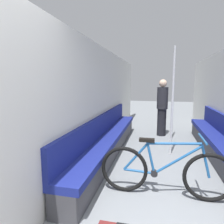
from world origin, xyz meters
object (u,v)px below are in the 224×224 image
at_px(bench_seat_row_left, 109,141).
at_px(grab_pole_far, 172,99).
at_px(bicycle, 165,172).
at_px(bench_seat_row_right, 223,148).
at_px(passenger_standing, 162,107).
at_px(grab_pole_near, 173,103).

relative_size(bench_seat_row_left, grab_pole_far, 1.98).
bearing_deg(bench_seat_row_left, grab_pole_far, 44.99).
bearing_deg(bicycle, grab_pole_far, 75.95).
xyz_separation_m(bench_seat_row_right, passenger_standing, (-1.09, 1.76, 0.53)).
distance_m(grab_pole_near, grab_pole_far, 1.07).
distance_m(bench_seat_row_left, grab_pole_far, 2.05).
bearing_deg(passenger_standing, bench_seat_row_right, -59.24).
distance_m(bench_seat_row_right, grab_pole_far, 1.77).
xyz_separation_m(bench_seat_row_left, bench_seat_row_right, (2.19, 0.00, 0.00)).
bearing_deg(grab_pole_near, grab_pole_far, 86.90).
xyz_separation_m(bench_seat_row_right, grab_pole_near, (-0.92, 0.27, 0.79)).
height_order(bench_seat_row_left, grab_pole_near, grab_pole_near).
relative_size(bench_seat_row_right, grab_pole_near, 1.98).
bearing_deg(bicycle, bench_seat_row_right, 42.68).
height_order(grab_pole_near, grab_pole_far, same).
relative_size(bench_seat_row_right, passenger_standing, 2.78).
distance_m(bench_seat_row_right, grab_pole_near, 1.24).
height_order(bench_seat_row_right, grab_pole_far, grab_pole_far).
bearing_deg(bench_seat_row_left, passenger_standing, 57.97).
bearing_deg(bench_seat_row_right, grab_pole_near, 163.80).
xyz_separation_m(bench_seat_row_right, bicycle, (-1.09, -1.39, 0.06)).
height_order(grab_pole_far, passenger_standing, grab_pole_far).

